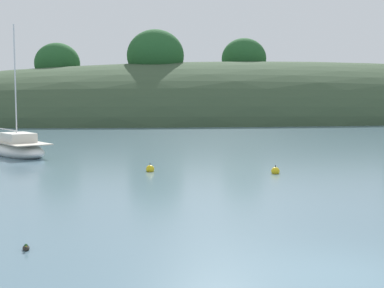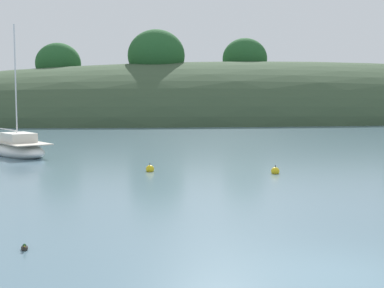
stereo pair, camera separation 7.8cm
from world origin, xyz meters
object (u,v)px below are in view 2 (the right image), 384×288
object	(u,v)px
sailboat_black_sloop	(16,148)
mooring_buoy_outer	(275,171)
mooring_buoy_inner	(150,169)
duck_lone_left	(25,248)

from	to	relation	value
sailboat_black_sloop	mooring_buoy_outer	xyz separation A→B (m)	(14.54, -11.46, -0.33)
mooring_buoy_inner	sailboat_black_sloop	bearing A→B (deg)	130.69
mooring_buoy_outer	mooring_buoy_inner	world-z (taller)	same
mooring_buoy_inner	mooring_buoy_outer	bearing A→B (deg)	-16.79
duck_lone_left	mooring_buoy_outer	bearing A→B (deg)	47.87
mooring_buoy_outer	duck_lone_left	xyz separation A→B (m)	(-11.01, -12.17, -0.07)
mooring_buoy_outer	duck_lone_left	size ratio (longest dim) A/B	1.27
mooring_buoy_outer	duck_lone_left	bearing A→B (deg)	-132.13
mooring_buoy_inner	duck_lone_left	bearing A→B (deg)	-108.39
duck_lone_left	sailboat_black_sloop	bearing A→B (deg)	98.50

